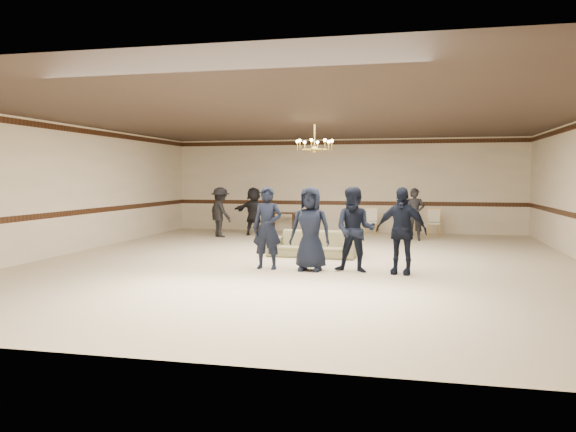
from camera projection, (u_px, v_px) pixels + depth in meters
name	position (u px, v px, depth m)	size (l,w,h in m)	color
room	(307.00, 190.00, 12.45)	(12.01, 14.01, 3.21)	beige
chair_rail	(344.00, 203.00, 19.29)	(12.00, 0.02, 0.14)	#381D10
crown_molding	(345.00, 142.00, 19.14)	(12.00, 0.02, 0.14)	#381D10
chandelier	(315.00, 136.00, 13.33)	(0.94, 0.94, 0.89)	#B19238
boy_a	(267.00, 228.00, 11.50)	(0.62, 0.41, 1.70)	black
boy_b	(310.00, 229.00, 11.31)	(0.83, 0.54, 1.70)	black
boy_c	(355.00, 230.00, 11.11)	(0.83, 0.64, 1.70)	black
boy_d	(401.00, 231.00, 10.92)	(1.00, 0.42, 1.70)	black
settee	(312.00, 244.00, 13.33)	(2.10, 0.82, 0.61)	#7F7854
adult_left	(220.00, 212.00, 17.67)	(1.01, 0.58, 1.57)	black
adult_mid	(254.00, 211.00, 18.15)	(1.46, 0.46, 1.57)	black
adult_right	(415.00, 214.00, 16.65)	(0.57, 0.38, 1.57)	black
banquet_chair_left	(371.00, 222.00, 18.35)	(0.42, 0.42, 0.86)	beige
banquet_chair_mid	(402.00, 222.00, 18.13)	(0.42, 0.42, 0.86)	beige
banquet_chair_right	(434.00, 223.00, 17.91)	(0.42, 0.42, 0.86)	beige
console_table	(283.00, 222.00, 19.20)	(0.82, 0.34, 0.69)	#301D10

